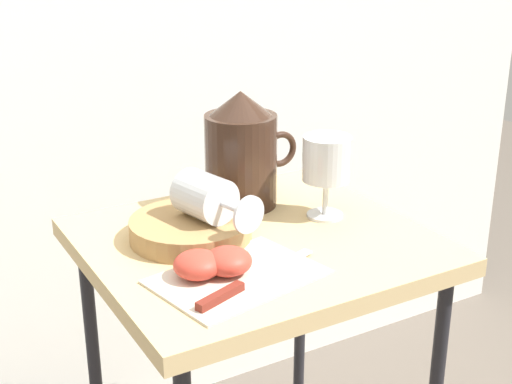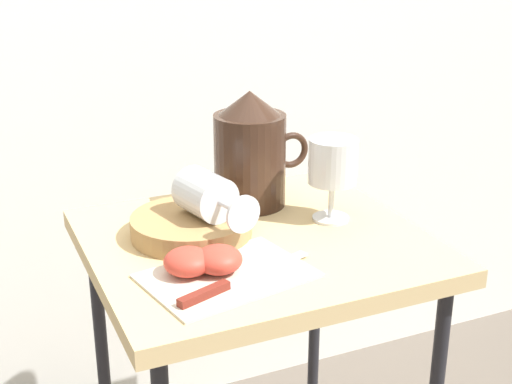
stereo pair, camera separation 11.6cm
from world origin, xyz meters
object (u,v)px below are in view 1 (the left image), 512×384
at_px(table, 256,276).
at_px(wine_glass_tipped_near, 206,197).
at_px(pitcher, 241,159).
at_px(knife, 241,286).
at_px(basket_tray, 191,229).
at_px(apple_half_left, 198,265).
at_px(wine_glass_upright, 327,163).
at_px(apple_half_right, 228,261).

relative_size(table, wine_glass_tipped_near, 4.31).
distance_m(pitcher, knife, 0.34).
distance_m(basket_tray, apple_half_left, 0.14).
bearing_deg(knife, basket_tray, 85.70).
xyz_separation_m(wine_glass_upright, wine_glass_tipped_near, (-0.22, 0.02, -0.03)).
height_order(wine_glass_upright, knife, wine_glass_upright).
distance_m(table, pitcher, 0.22).
distance_m(basket_tray, wine_glass_tipped_near, 0.06).
distance_m(wine_glass_tipped_near, knife, 0.20).
bearing_deg(wine_glass_tipped_near, wine_glass_upright, -4.84).
relative_size(wine_glass_upright, apple_half_left, 2.05).
xyz_separation_m(table, pitcher, (0.05, 0.14, 0.16)).
relative_size(table, knife, 2.97).
bearing_deg(table, knife, -126.43).
distance_m(apple_half_left, knife, 0.07).
relative_size(apple_half_right, knife, 0.30).
bearing_deg(table, wine_glass_upright, 6.58).
xyz_separation_m(pitcher, apple_half_right, (-0.15, -0.24, -0.06)).
relative_size(basket_tray, pitcher, 0.95).
distance_m(basket_tray, wine_glass_upright, 0.26).
height_order(table, knife, knife).
xyz_separation_m(table, knife, (-0.11, -0.15, 0.08)).
xyz_separation_m(basket_tray, wine_glass_tipped_near, (0.02, -0.01, 0.06)).
distance_m(wine_glass_tipped_near, apple_half_right, 0.15).
bearing_deg(pitcher, wine_glass_tipped_near, -139.18).
bearing_deg(knife, wine_glass_upright, 32.58).
bearing_deg(basket_tray, wine_glass_upright, -7.50).
height_order(basket_tray, pitcher, pitcher).
xyz_separation_m(wine_glass_tipped_near, knife, (-0.04, -0.18, -0.06)).
bearing_deg(apple_half_right, table, 43.27).
distance_m(table, apple_half_right, 0.17).
xyz_separation_m(wine_glass_upright, apple_half_left, (-0.30, -0.10, -0.08)).
bearing_deg(basket_tray, pitcher, 32.33).
xyz_separation_m(wine_glass_upright, apple_half_right, (-0.25, -0.11, -0.08)).
xyz_separation_m(basket_tray, apple_half_right, (-0.01, -0.15, 0.01)).
xyz_separation_m(table, wine_glass_tipped_near, (-0.07, 0.04, 0.14)).
bearing_deg(knife, wine_glass_tipped_near, 78.27).
bearing_deg(basket_tray, table, -27.59).
bearing_deg(apple_half_left, apple_half_right, -14.68).
relative_size(apple_half_left, apple_half_right, 1.00).
relative_size(wine_glass_upright, apple_half_right, 2.05).
relative_size(basket_tray, apple_half_left, 2.80).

